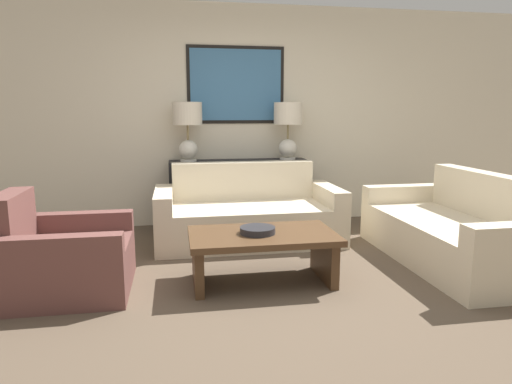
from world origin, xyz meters
The scene contains 10 objects.
ground_plane centered at (0.00, 0.00, 0.00)m, with size 20.00×20.00×0.00m, color brown.
back_wall centered at (0.00, 2.46, 1.33)m, with size 7.94×0.12×2.65m.
console_table centered at (0.00, 2.18, 0.40)m, with size 1.66×0.39×0.81m.
table_lamp_left centered at (-0.60, 2.18, 1.24)m, with size 0.34×0.34×0.68m.
table_lamp_right centered at (0.60, 2.18, 1.24)m, with size 0.34×0.34×0.68m.
couch_by_back_wall centered at (0.00, 1.53, 0.28)m, with size 1.94×0.93×0.82m.
couch_by_side centered at (1.78, 0.50, 0.28)m, with size 0.93×1.94×0.82m.
coffee_table centered at (-0.07, 0.30, 0.31)m, with size 1.18×0.70×0.42m.
decorative_bowl centered at (-0.12, 0.29, 0.45)m, with size 0.29×0.29×0.05m.
armchair_near_back_wall centered at (-1.64, 0.38, 0.26)m, with size 0.94×0.89×0.79m.
Camera 1 is at (-0.75, -3.20, 1.39)m, focal length 32.00 mm.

